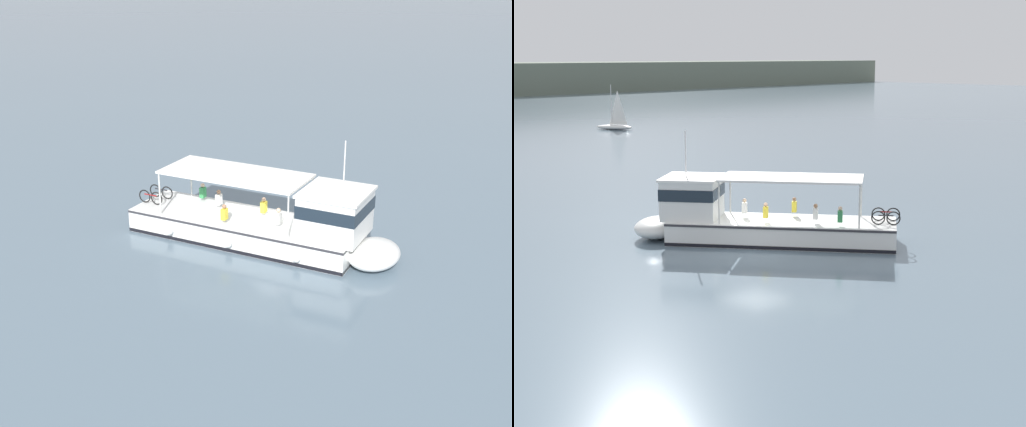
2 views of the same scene
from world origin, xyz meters
TOP-DOWN VIEW (x-y plane):
  - ground_plane at (0.00, 0.00)m, footprint 400.00×400.00m
  - ferry_main at (0.81, 1.21)m, footprint 9.66×12.27m

SIDE VIEW (x-z plane):
  - ground_plane at x=0.00m, z-range 0.00..0.00m
  - ferry_main at x=0.81m, z-range -1.64..3.68m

